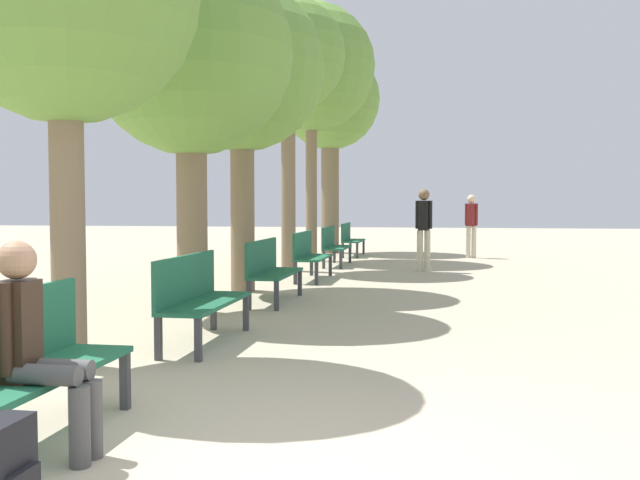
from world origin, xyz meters
TOP-DOWN VIEW (x-y plane):
  - ground_plane at (0.00, 0.00)m, footprint 80.00×80.00m
  - bench_row_0 at (-1.50, 0.02)m, footprint 0.47×1.71m
  - bench_row_1 at (-1.50, 3.17)m, footprint 0.47×1.71m
  - bench_row_2 at (-1.50, 6.31)m, footprint 0.47×1.71m
  - bench_row_3 at (-1.50, 9.45)m, footprint 0.47×1.71m
  - bench_row_4 at (-1.50, 12.59)m, footprint 0.47×1.71m
  - bench_row_5 at (-1.50, 15.73)m, footprint 0.47×1.71m
  - tree_row_1 at (-2.26, 5.13)m, footprint 2.67×2.67m
  - tree_row_2 at (-2.26, 7.55)m, footprint 2.73×2.73m
  - tree_row_3 at (-2.26, 11.15)m, footprint 2.45×2.45m
  - tree_row_4 at (-2.26, 13.91)m, footprint 3.20×3.20m
  - tree_row_5 at (-2.26, 17.00)m, footprint 2.92×2.92m
  - person_seated at (-1.26, -0.17)m, footprint 0.57×0.32m
  - backpack at (-0.92, -1.01)m, footprint 0.21×0.30m
  - pedestrian_near at (0.61, 11.42)m, footprint 0.36×0.28m
  - pedestrian_mid at (1.77, 15.56)m, footprint 0.34×0.30m

SIDE VIEW (x-z plane):
  - ground_plane at x=0.00m, z-range 0.00..0.00m
  - backpack at x=-0.92m, z-range -0.01..0.49m
  - bench_row_0 at x=-1.50m, z-range 0.06..0.98m
  - bench_row_1 at x=-1.50m, z-range 0.06..0.98m
  - bench_row_2 at x=-1.50m, z-range 0.06..0.98m
  - bench_row_3 at x=-1.50m, z-range 0.06..0.98m
  - bench_row_4 at x=-1.50m, z-range 0.06..0.98m
  - bench_row_5 at x=-1.50m, z-range 0.06..0.98m
  - person_seated at x=-1.26m, z-range 0.04..1.27m
  - pedestrian_mid at x=1.77m, z-range 0.12..1.81m
  - pedestrian_near at x=0.61m, z-range 0.13..1.88m
  - tree_row_1 at x=-2.26m, z-range 0.99..5.73m
  - tree_row_2 at x=-2.26m, z-range 1.10..6.12m
  - tree_row_5 at x=-2.26m, z-range 1.41..7.37m
  - tree_row_3 at x=-2.26m, z-range 1.63..7.46m
  - tree_row_4 at x=-2.26m, z-range 1.60..8.07m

